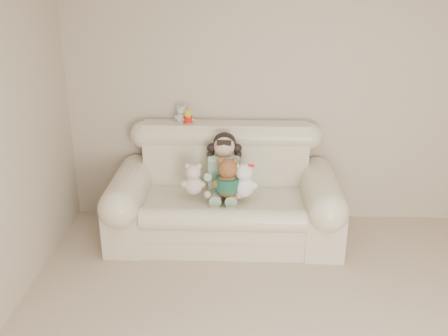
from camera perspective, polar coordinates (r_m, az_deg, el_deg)
wall_back at (r=5.01m, az=8.59°, el=8.29°), size 4.50×0.00×4.50m
sofa at (r=4.75m, az=0.05°, el=-2.20°), size 2.10×0.95×1.03m
seated_child at (r=4.75m, az=0.03°, el=0.44°), size 0.39×0.46×0.60m
brown_teddy at (r=4.54m, az=0.41°, el=-0.62°), size 0.31×0.26×0.43m
white_cat at (r=4.55m, az=2.23°, el=-0.97°), size 0.28×0.24×0.37m
cream_teddy at (r=4.61m, az=-3.38°, el=-0.90°), size 0.22×0.17×0.34m
yellow_mini_bear at (r=4.90m, az=-3.95°, el=5.74°), size 0.13×0.11×0.18m
grey_mini_plush at (r=4.95m, az=-4.71°, el=6.04°), size 0.16×0.14×0.21m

